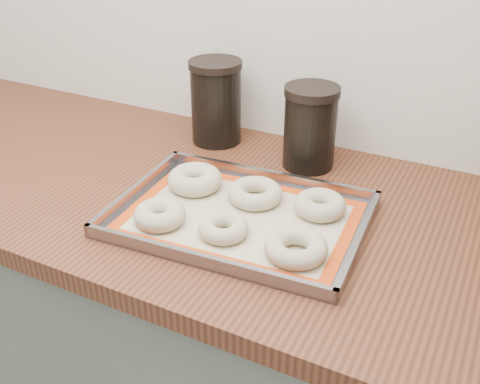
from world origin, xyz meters
The scene contains 11 objects.
countertop centered at (0.00, 1.68, 0.88)m, with size 3.06×0.68×0.04m, color brown.
baking_tray centered at (-0.21, 1.61, 0.91)m, with size 0.48×0.36×0.03m.
baking_mat centered at (-0.21, 1.61, 0.90)m, with size 0.44×0.32×0.00m.
bagel_front_left centered at (-0.33, 1.52, 0.92)m, with size 0.10×0.10×0.04m, color #BEB093.
bagel_front_mid centered at (-0.21, 1.54, 0.92)m, with size 0.09×0.09×0.03m, color #BEB093.
bagel_front_right centered at (-0.07, 1.54, 0.92)m, with size 0.11×0.11×0.03m, color #BEB093.
bagel_back_left centered at (-0.34, 1.67, 0.92)m, with size 0.11×0.11×0.04m, color #BEB093.
bagel_back_mid centered at (-0.21, 1.68, 0.92)m, with size 0.11×0.11×0.03m, color #BEB093.
bagel_back_right centered at (-0.08, 1.69, 0.92)m, with size 0.10×0.10×0.04m, color #BEB093.
canister_left centered at (-0.42, 1.90, 1.00)m, with size 0.12×0.12×0.20m.
canister_mid centered at (-0.17, 1.88, 0.99)m, with size 0.12×0.12×0.18m.
Camera 1 is at (0.20, 0.81, 1.47)m, focal length 42.00 mm.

